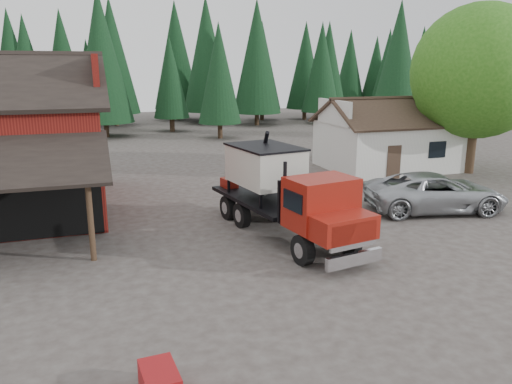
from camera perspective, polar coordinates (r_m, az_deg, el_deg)
name	(u,v)px	position (r m, az deg, el deg)	size (l,w,h in m)	color
ground	(267,263)	(17.20, 1.21, -8.08)	(120.00, 120.00, 0.00)	#3F3631
farmhouse	(388,143)	(33.81, 14.87, 5.47)	(8.60, 6.42, 4.65)	silver
deciduous_tree	(479,77)	(33.51, 24.12, 11.95)	(8.00, 8.00, 10.20)	#382619
conifer_backdrop	(142,126)	(57.62, -12.94, 7.35)	(76.00, 16.00, 16.00)	black
near_pine_b	(219,73)	(46.40, -4.24, 13.38)	(3.96, 3.96, 10.40)	#382619
near_pine_c	(398,62)	(49.27, 15.93, 14.11)	(4.84, 4.84, 12.40)	#382619
near_pine_d	(101,56)	(49.02, -17.27, 14.61)	(5.28, 5.28, 13.40)	#382619
feed_truck	(284,191)	(19.37, 3.23, 0.16)	(3.79, 8.94, 3.91)	black
silver_car	(436,192)	(24.37, 19.83, -0.03)	(2.94, 6.37, 1.77)	#AEB1B6
equip_box	(160,383)	(10.98, -10.94, -20.61)	(0.70, 1.10, 0.60)	maroon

